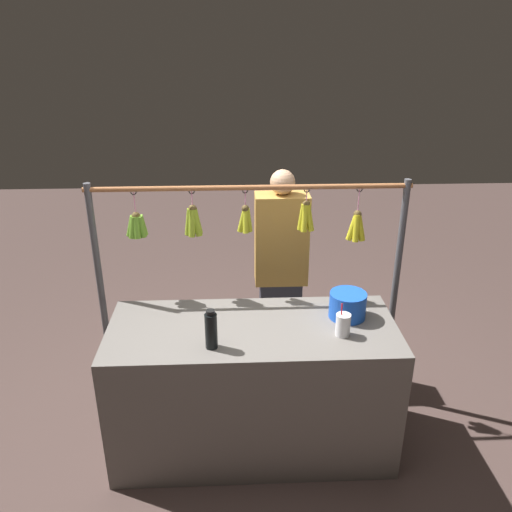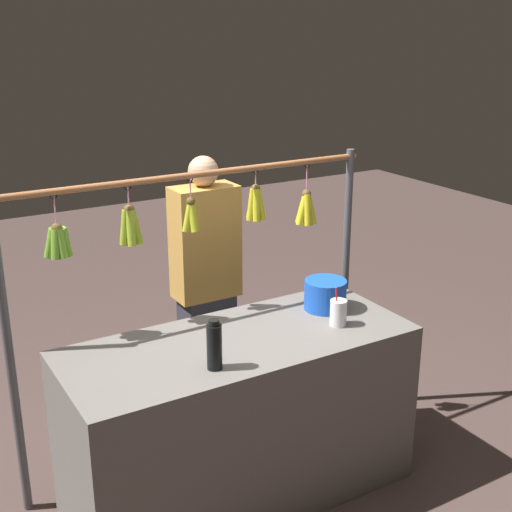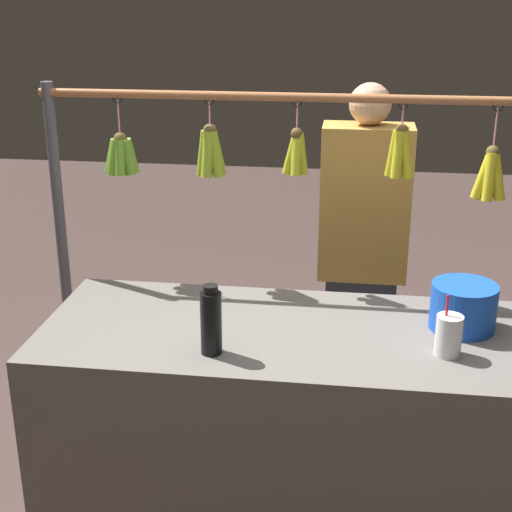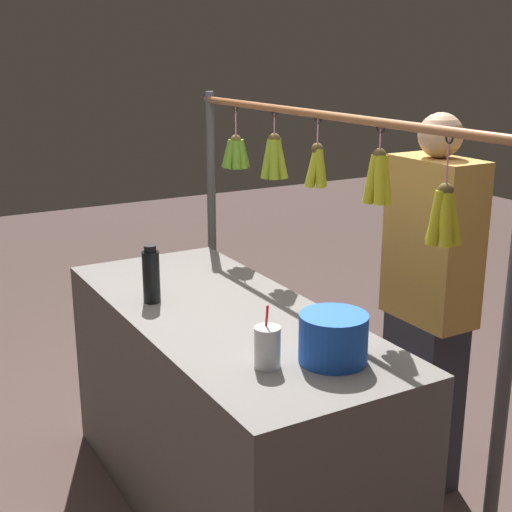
% 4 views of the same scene
% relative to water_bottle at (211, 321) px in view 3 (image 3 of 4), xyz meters
% --- Properties ---
extents(market_counter, '(1.70, 0.71, 0.87)m').
position_rel_water_bottle_xyz_m(market_counter, '(-0.23, -0.20, -0.54)').
color(market_counter, '#66605B').
rests_on(market_counter, ground).
extents(display_rack, '(2.00, 0.14, 1.63)m').
position_rel_water_bottle_xyz_m(display_rack, '(-0.21, -0.63, 0.19)').
color(display_rack, '#4C4C51').
rests_on(display_rack, ground).
extents(water_bottle, '(0.07, 0.07, 0.23)m').
position_rel_water_bottle_xyz_m(water_bottle, '(0.00, 0.00, 0.00)').
color(water_bottle, black).
rests_on(water_bottle, market_counter).
extents(blue_bucket, '(0.22, 0.22, 0.16)m').
position_rel_water_bottle_xyz_m(blue_bucket, '(-0.81, -0.29, -0.03)').
color(blue_bucket, blue).
rests_on(blue_bucket, market_counter).
extents(drink_cup, '(0.08, 0.08, 0.20)m').
position_rel_water_bottle_xyz_m(drink_cup, '(-0.74, -0.09, -0.04)').
color(drink_cup, silver).
rests_on(drink_cup, market_counter).
extents(vendor_person, '(0.38, 0.21, 1.60)m').
position_rel_water_bottle_xyz_m(vendor_person, '(-0.47, -1.02, -0.19)').
color(vendor_person, '#2D2D38').
rests_on(vendor_person, ground).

